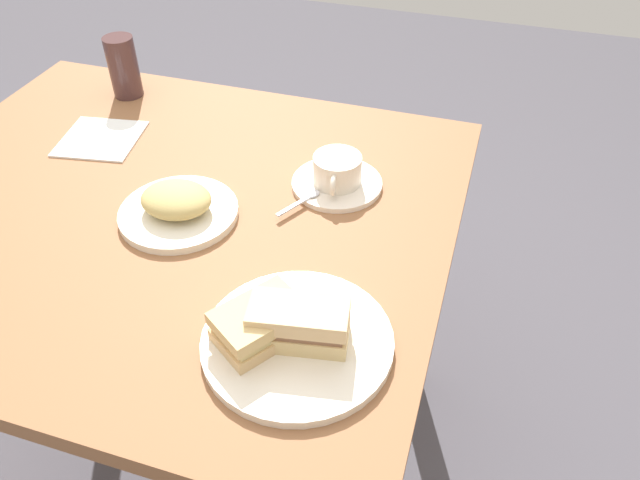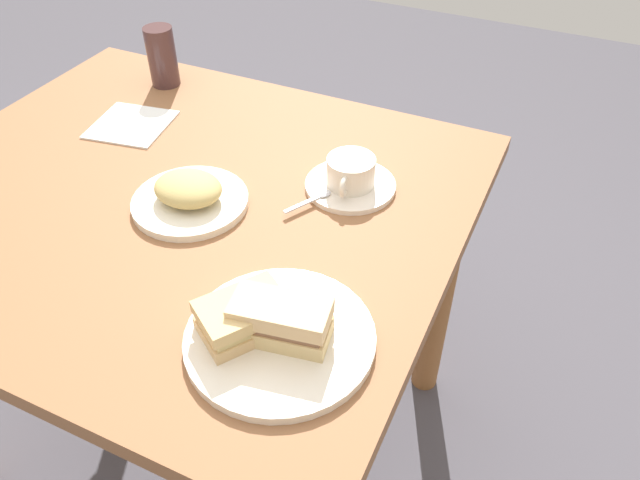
# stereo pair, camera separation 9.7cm
# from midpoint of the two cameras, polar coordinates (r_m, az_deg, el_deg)

# --- Properties ---
(ground_plane) EXTENTS (6.00, 6.00, 0.00)m
(ground_plane) POSITION_cam_midpoint_polar(r_m,az_deg,el_deg) (1.70, -11.74, -17.63)
(ground_plane) COLOR #4C4951
(dining_table) EXTENTS (1.02, 0.89, 0.76)m
(dining_table) POSITION_cam_midpoint_polar(r_m,az_deg,el_deg) (1.22, -15.67, -1.99)
(dining_table) COLOR brown
(dining_table) RESTS_ON ground_plane
(sandwich_plate) EXTENTS (0.26, 0.26, 0.01)m
(sandwich_plate) POSITION_cam_midpoint_polar(r_m,az_deg,el_deg) (0.86, -5.35, -9.39)
(sandwich_plate) COLOR silver
(sandwich_plate) RESTS_ON dining_table
(sandwich_front) EXTENTS (0.14, 0.09, 0.06)m
(sandwich_front) POSITION_cam_midpoint_polar(r_m,az_deg,el_deg) (0.83, -5.31, -7.76)
(sandwich_front) COLOR #E0BF7F
(sandwich_front) RESTS_ON sandwich_plate
(sandwich_back) EXTENTS (0.13, 0.14, 0.05)m
(sandwich_back) POSITION_cam_midpoint_polar(r_m,az_deg,el_deg) (0.85, -8.85, -7.67)
(sandwich_back) COLOR #DBB177
(sandwich_back) RESTS_ON sandwich_plate
(coffee_saucer) EXTENTS (0.16, 0.16, 0.01)m
(coffee_saucer) POSITION_cam_midpoint_polar(r_m,az_deg,el_deg) (1.13, -0.90, 5.08)
(coffee_saucer) COLOR silver
(coffee_saucer) RESTS_ON dining_table
(coffee_cup) EXTENTS (0.09, 0.11, 0.05)m
(coffee_cup) POSITION_cam_midpoint_polar(r_m,az_deg,el_deg) (1.11, -0.93, 6.41)
(coffee_cup) COLOR silver
(coffee_cup) RESTS_ON coffee_saucer
(spoon) EXTENTS (0.06, 0.09, 0.01)m
(spoon) POSITION_cam_midpoint_polar(r_m,az_deg,el_deg) (1.08, -3.90, 3.69)
(spoon) COLOR silver
(spoon) RESTS_ON coffee_saucer
(side_plate) EXTENTS (0.20, 0.20, 0.01)m
(side_plate) POSITION_cam_midpoint_polar(r_m,az_deg,el_deg) (1.10, -15.29, 2.30)
(side_plate) COLOR silver
(side_plate) RESTS_ON dining_table
(side_food_pile) EXTENTS (0.12, 0.10, 0.04)m
(side_food_pile) POSITION_cam_midpoint_polar(r_m,az_deg,el_deg) (1.08, -15.55, 3.50)
(side_food_pile) COLOR tan
(side_food_pile) RESTS_ON side_plate
(napkin) EXTENTS (0.17, 0.17, 0.00)m
(napkin) POSITION_cam_midpoint_polar(r_m,az_deg,el_deg) (1.35, -21.41, 8.55)
(napkin) COLOR white
(napkin) RESTS_ON dining_table
(drinking_glass) EXTENTS (0.06, 0.06, 0.13)m
(drinking_glass) POSITION_cam_midpoint_polar(r_m,az_deg,el_deg) (1.48, -19.42, 14.65)
(drinking_glass) COLOR #462D2C
(drinking_glass) RESTS_ON dining_table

